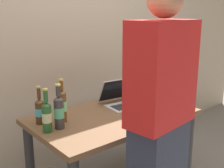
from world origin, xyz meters
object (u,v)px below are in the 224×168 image
laptop (123,99)px  beer_bottle_green (59,111)px  beer_bottle_brown (62,105)px  beer_bottle_amber (40,110)px  beer_bottle_dark (47,116)px  person_figure (160,126)px

laptop → beer_bottle_green: bearing=-170.7°
beer_bottle_brown → beer_bottle_amber: (-0.15, 0.07, -0.03)m
beer_bottle_dark → beer_bottle_brown: bearing=29.2°
person_figure → beer_bottle_dark: bearing=120.7°
beer_bottle_amber → person_figure: bearing=-66.5°
beer_bottle_dark → beer_bottle_amber: bearing=79.7°
beer_bottle_brown → beer_bottle_amber: size_ratio=1.15×
beer_bottle_brown → person_figure: (0.21, -0.76, 0.02)m
laptop → beer_bottle_dark: size_ratio=1.25×
laptop → beer_bottle_amber: size_ratio=1.35×
beer_bottle_brown → beer_bottle_dark: beer_bottle_brown is taller
beer_bottle_green → beer_bottle_dark: 0.10m
laptop → beer_bottle_green: 0.71m
beer_bottle_dark → person_figure: size_ratio=0.18×
laptop → person_figure: bearing=-117.6°
beer_bottle_green → beer_bottle_dark: beer_bottle_green is taller
laptop → beer_bottle_amber: bearing=176.1°
beer_bottle_brown → beer_bottle_dark: bearing=-150.8°
laptop → beer_bottle_dark: 0.81m
beer_bottle_brown → beer_bottle_green: bearing=-130.2°
beer_bottle_green → beer_bottle_dark: bearing=-178.6°
beer_bottle_green → beer_bottle_brown: bearing=49.8°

